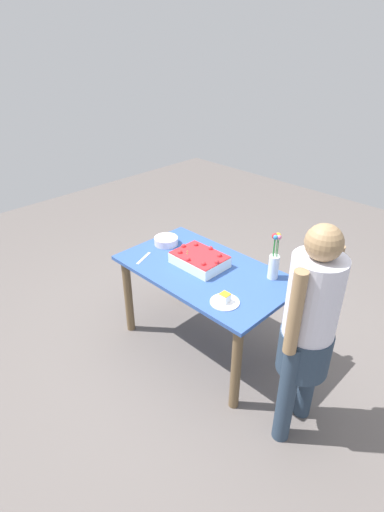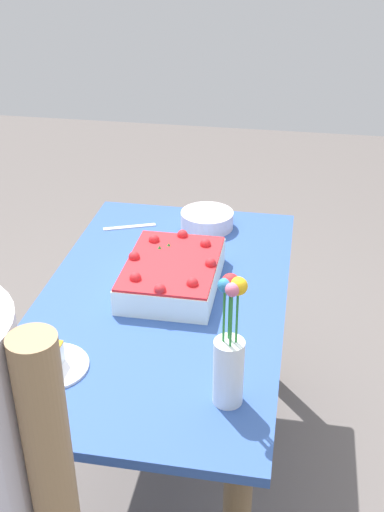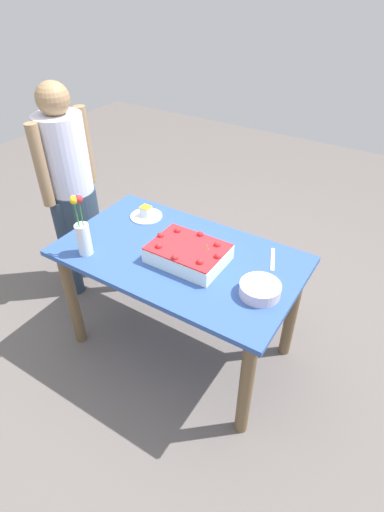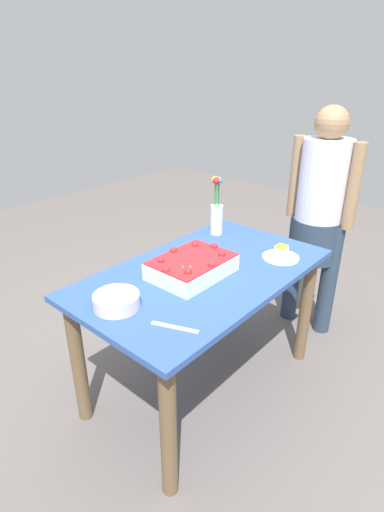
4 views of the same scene
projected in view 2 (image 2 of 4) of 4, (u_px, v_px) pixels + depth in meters
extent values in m
plane|color=#615956|center=(167.00, 465.00, 2.38)|extent=(8.00, 8.00, 0.00)
cube|color=#305199|center=(162.00, 301.00, 2.03)|extent=(1.33, 0.77, 0.03)
cylinder|color=brown|center=(123.00, 292.00, 2.77)|extent=(0.07, 0.07, 0.72)
cylinder|color=brown|center=(268.00, 306.00, 2.67)|extent=(0.07, 0.07, 0.72)
cube|color=white|center=(172.00, 275.00, 2.06)|extent=(0.40, 0.29, 0.08)
cube|color=red|center=(172.00, 262.00, 2.04)|extent=(0.39, 0.29, 0.01)
sphere|color=red|center=(160.00, 290.00, 1.88)|extent=(0.04, 0.04, 0.04)
sphere|color=red|center=(192.00, 283.00, 1.91)|extent=(0.04, 0.04, 0.04)
sphere|color=red|center=(211.00, 264.00, 2.01)|extent=(0.04, 0.04, 0.04)
sphere|color=red|center=(205.00, 244.00, 2.13)|extent=(0.04, 0.04, 0.04)
sphere|color=red|center=(182.00, 235.00, 2.18)|extent=(0.04, 0.04, 0.04)
sphere|color=red|center=(154.00, 240.00, 2.15)|extent=(0.04, 0.04, 0.04)
sphere|color=red|center=(134.00, 257.00, 2.05)|extent=(0.04, 0.04, 0.04)
sphere|color=red|center=(135.00, 278.00, 1.94)|extent=(0.04, 0.04, 0.04)
cone|color=#2D8438|center=(160.00, 248.00, 2.11)|extent=(0.02, 0.02, 0.02)
cone|color=#2D8438|center=(169.00, 245.00, 2.12)|extent=(0.02, 0.02, 0.02)
cylinder|color=white|center=(52.00, 366.00, 1.72)|extent=(0.20, 0.20, 0.01)
cube|color=white|center=(51.00, 356.00, 1.70)|extent=(0.06, 0.06, 0.06)
cube|color=yellow|center=(49.00, 347.00, 1.68)|extent=(0.06, 0.06, 0.01)
cube|color=silver|center=(130.00, 227.00, 2.44)|extent=(0.09, 0.19, 0.00)
cylinder|color=white|center=(228.00, 372.00, 1.56)|extent=(0.08, 0.08, 0.18)
cylinder|color=#2D8438|center=(231.00, 319.00, 1.46)|extent=(0.01, 0.01, 0.16)
sphere|color=#D6688B|center=(232.00, 290.00, 1.43)|extent=(0.03, 0.03, 0.03)
cylinder|color=#2D8438|center=(237.00, 315.00, 1.48)|extent=(0.01, 0.01, 0.16)
sphere|color=yellow|center=(238.00, 286.00, 1.44)|extent=(0.04, 0.04, 0.04)
cylinder|color=#2D8438|center=(229.00, 311.00, 1.49)|extent=(0.01, 0.01, 0.16)
sphere|color=red|center=(230.00, 283.00, 1.45)|extent=(0.04, 0.04, 0.04)
cylinder|color=#2D8438|center=(224.00, 314.00, 1.48)|extent=(0.01, 0.01, 0.16)
sphere|color=teal|center=(225.00, 285.00, 1.44)|extent=(0.03, 0.03, 0.03)
cylinder|color=silver|center=(207.00, 220.00, 2.43)|extent=(0.20, 0.20, 0.06)
cylinder|color=#947550|center=(51.00, 467.00, 1.04)|extent=(0.08, 0.08, 0.52)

